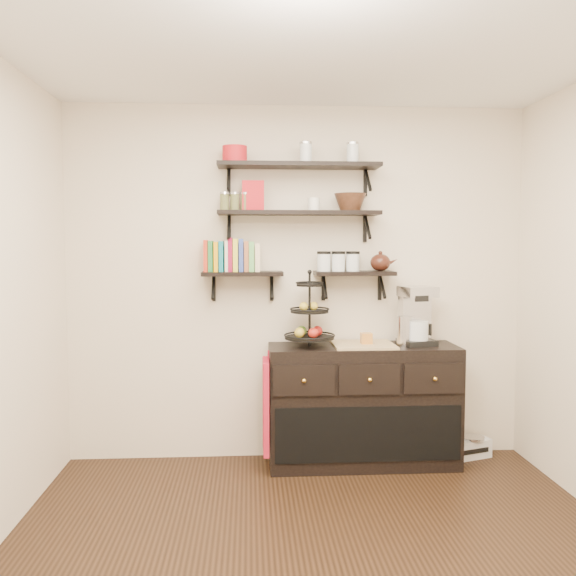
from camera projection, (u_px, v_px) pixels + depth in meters
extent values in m
plane|color=black|center=(325.00, 575.00, 3.05)|extent=(3.50, 3.50, 0.00)
cube|color=white|center=(327.00, 21.00, 2.85)|extent=(3.50, 3.50, 0.02)
cube|color=beige|center=(297.00, 284.00, 4.69)|extent=(3.50, 0.02, 2.70)
cube|color=black|center=(299.00, 165.00, 4.50)|extent=(1.20, 0.27, 0.03)
cube|color=black|center=(229.00, 182.00, 4.59)|extent=(0.02, 0.03, 0.20)
cube|color=black|center=(365.00, 183.00, 4.66)|extent=(0.02, 0.03, 0.20)
cube|color=black|center=(299.00, 213.00, 4.52)|extent=(1.20, 0.27, 0.03)
cube|color=black|center=(229.00, 229.00, 4.62)|extent=(0.02, 0.03, 0.20)
cube|color=black|center=(365.00, 229.00, 4.68)|extent=(0.02, 0.03, 0.20)
cube|color=black|center=(243.00, 274.00, 4.54)|extent=(0.60, 0.25, 0.03)
cube|color=black|center=(214.00, 288.00, 4.64)|extent=(0.02, 0.03, 0.20)
cube|color=black|center=(272.00, 288.00, 4.67)|extent=(0.03, 0.03, 0.20)
cube|color=black|center=(354.00, 273.00, 4.59)|extent=(0.60, 0.25, 0.03)
cube|color=black|center=(323.00, 287.00, 4.69)|extent=(0.03, 0.03, 0.20)
cube|color=black|center=(380.00, 287.00, 4.72)|extent=(0.02, 0.03, 0.20)
cube|color=red|center=(208.00, 258.00, 4.52)|extent=(0.02, 0.15, 0.20)
cube|color=#267033|center=(212.00, 255.00, 4.52)|extent=(0.03, 0.15, 0.24)
cube|color=#F3A307|center=(217.00, 257.00, 4.52)|extent=(0.04, 0.15, 0.21)
cube|color=#117587|center=(222.00, 255.00, 4.52)|extent=(0.03, 0.15, 0.25)
cube|color=beige|center=(227.00, 257.00, 4.53)|extent=(0.03, 0.15, 0.22)
cube|color=maroon|center=(232.00, 254.00, 4.53)|extent=(0.04, 0.15, 0.26)
cube|color=yellow|center=(237.00, 256.00, 4.53)|extent=(0.03, 0.15, 0.23)
cube|color=#30459F|center=(242.00, 258.00, 4.53)|extent=(0.03, 0.15, 0.20)
cube|color=#9C5736|center=(248.00, 255.00, 4.54)|extent=(0.04, 0.15, 0.24)
cube|color=#5CAE58|center=(253.00, 257.00, 4.54)|extent=(0.03, 0.15, 0.21)
cube|color=beige|center=(258.00, 255.00, 4.54)|extent=(0.03, 0.15, 0.25)
cylinder|color=silver|center=(324.00, 263.00, 4.58)|extent=(0.10, 0.10, 0.13)
cylinder|color=silver|center=(338.00, 263.00, 4.58)|extent=(0.10, 0.10, 0.13)
cylinder|color=silver|center=(353.00, 263.00, 4.59)|extent=(0.10, 0.10, 0.13)
cube|color=black|center=(363.00, 405.00, 4.56)|extent=(1.40, 0.45, 0.90)
cube|color=tan|center=(363.00, 345.00, 4.52)|extent=(0.45, 0.41, 0.02)
sphere|color=gold|center=(304.00, 381.00, 4.26)|extent=(0.04, 0.04, 0.04)
sphere|color=gold|center=(370.00, 380.00, 4.28)|extent=(0.04, 0.04, 0.04)
sphere|color=gold|center=(435.00, 379.00, 4.31)|extent=(0.04, 0.04, 0.04)
cylinder|color=black|center=(310.00, 310.00, 4.48)|extent=(0.02, 0.02, 0.54)
cylinder|color=black|center=(309.00, 338.00, 4.49)|extent=(0.37, 0.37, 0.01)
cylinder|color=black|center=(310.00, 311.00, 4.48)|extent=(0.28, 0.28, 0.02)
cylinder|color=black|center=(310.00, 285.00, 4.47)|extent=(0.19, 0.19, 0.02)
sphere|color=#B21914|center=(318.00, 331.00, 4.54)|extent=(0.08, 0.08, 0.08)
sphere|color=gold|center=(304.00, 306.00, 4.47)|extent=(0.06, 0.06, 0.06)
cube|color=#B9732A|center=(366.00, 338.00, 4.52)|extent=(0.08, 0.08, 0.08)
cube|color=black|center=(417.00, 342.00, 4.55)|extent=(0.28, 0.27, 0.04)
cube|color=silver|center=(415.00, 316.00, 4.61)|extent=(0.25, 0.14, 0.37)
cube|color=silver|center=(418.00, 292.00, 4.52)|extent=(0.28, 0.27, 0.08)
cylinder|color=silver|center=(418.00, 330.00, 4.52)|extent=(0.18, 0.18, 0.14)
cylinder|color=silver|center=(404.00, 331.00, 4.52)|extent=(0.11, 0.11, 0.22)
cube|color=#B71329|center=(266.00, 406.00, 4.41)|extent=(0.04, 0.29, 0.68)
cube|color=silver|center=(472.00, 448.00, 4.73)|extent=(0.30, 0.22, 0.15)
cylinder|color=silver|center=(473.00, 438.00, 4.72)|extent=(0.23, 0.23, 0.02)
cube|color=black|center=(476.00, 451.00, 4.66)|extent=(0.23, 0.08, 0.04)
cube|color=red|center=(253.00, 196.00, 4.49)|extent=(0.16, 0.06, 0.22)
cylinder|color=white|center=(314.00, 204.00, 4.52)|extent=(0.09, 0.09, 0.10)
cylinder|color=red|center=(235.00, 154.00, 4.46)|extent=(0.18, 0.18, 0.12)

